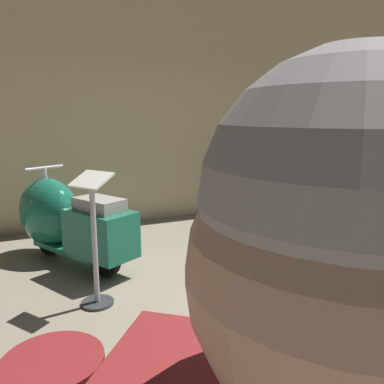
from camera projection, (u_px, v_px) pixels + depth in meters
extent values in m
plane|color=gray|center=(282.00, 314.00, 3.20)|extent=(60.00, 60.00, 0.00)
cube|color=#CCB784|center=(152.00, 91.00, 5.83)|extent=(18.00, 0.20, 3.91)
cube|color=black|center=(302.00, 122.00, 6.90)|extent=(1.08, 0.03, 1.23)
cube|color=#B2B2AD|center=(303.00, 122.00, 6.88)|extent=(1.00, 0.01, 1.15)
cylinder|color=black|center=(48.00, 237.00, 4.52)|extent=(0.27, 0.41, 0.42)
cylinder|color=silver|center=(48.00, 237.00, 4.52)|extent=(0.18, 0.21, 0.19)
cylinder|color=black|center=(104.00, 256.00, 3.92)|extent=(0.27, 0.41, 0.42)
cylinder|color=silver|center=(104.00, 256.00, 3.92)|extent=(0.18, 0.21, 0.19)
cube|color=#196B51|center=(75.00, 247.00, 4.23)|extent=(0.81, 1.05, 0.05)
ellipsoid|color=#196B51|center=(49.00, 213.00, 4.43)|extent=(0.90, 1.03, 0.80)
cube|color=#196B51|center=(101.00, 233.00, 3.90)|extent=(0.71, 0.83, 0.46)
cube|color=gray|center=(99.00, 204.00, 3.85)|extent=(0.50, 0.58, 0.13)
sphere|color=silver|center=(34.00, 191.00, 4.57)|extent=(0.16, 0.16, 0.16)
cylinder|color=silver|center=(45.00, 181.00, 4.38)|extent=(0.05, 0.05, 0.29)
cylinder|color=silver|center=(44.00, 168.00, 4.35)|extent=(0.42, 0.25, 0.03)
cylinder|color=black|center=(318.00, 211.00, 5.75)|extent=(0.43, 0.15, 0.42)
cylinder|color=silver|center=(318.00, 211.00, 5.75)|extent=(0.20, 0.13, 0.19)
cylinder|color=black|center=(268.00, 220.00, 5.22)|extent=(0.43, 0.15, 0.42)
cylinder|color=silver|center=(268.00, 220.00, 5.22)|extent=(0.20, 0.13, 0.19)
cube|color=navy|center=(294.00, 217.00, 5.49)|extent=(1.05, 0.54, 0.05)
ellipsoid|color=navy|center=(316.00, 191.00, 5.67)|extent=(0.97, 0.69, 0.80)
cube|color=navy|center=(271.00, 203.00, 5.19)|extent=(0.78, 0.53, 0.46)
cube|color=silver|center=(272.00, 181.00, 5.14)|extent=(0.55, 0.37, 0.13)
sphere|color=silver|center=(331.00, 174.00, 5.78)|extent=(0.16, 0.16, 0.16)
cylinder|color=silver|center=(320.00, 166.00, 5.61)|extent=(0.05, 0.05, 0.30)
cylinder|color=silver|center=(320.00, 155.00, 5.58)|extent=(0.11, 0.46, 0.03)
cube|color=silver|center=(302.00, 191.00, 5.90)|extent=(0.70, 0.13, 0.03)
cylinder|color=black|center=(364.00, 212.00, 6.15)|extent=(0.28, 0.28, 0.18)
cylinder|color=black|center=(371.00, 136.00, 5.91)|extent=(0.11, 0.11, 2.21)
torus|color=black|center=(372.00, 128.00, 5.89)|extent=(0.19, 0.19, 0.04)
sphere|color=white|center=(379.00, 49.00, 5.67)|extent=(0.33, 0.33, 0.33)
sphere|color=tan|center=(346.00, 274.00, 0.26)|extent=(0.22, 0.22, 0.22)
sphere|color=gray|center=(352.00, 203.00, 0.25)|extent=(0.20, 0.20, 0.20)
cylinder|color=#333338|center=(98.00, 303.00, 3.36)|extent=(0.28, 0.28, 0.02)
cylinder|color=#A5A5AD|center=(95.00, 244.00, 3.25)|extent=(0.04, 0.04, 1.04)
cube|color=silver|center=(91.00, 180.00, 3.15)|extent=(0.37, 0.39, 0.12)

